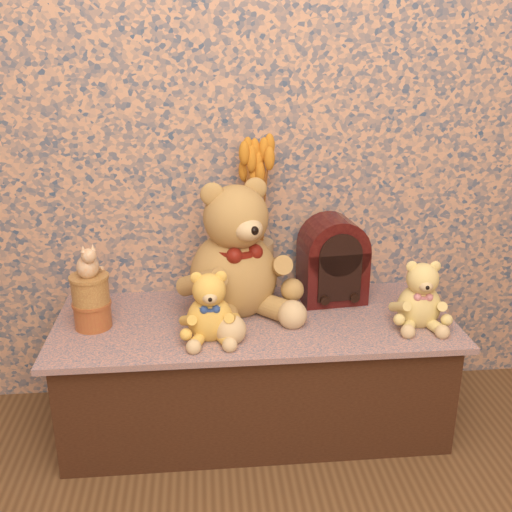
% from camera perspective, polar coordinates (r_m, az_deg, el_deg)
% --- Properties ---
extents(display_shelf, '(1.31, 0.54, 0.41)m').
position_cam_1_polar(display_shelf, '(2.06, -0.13, -11.14)').
color(display_shelf, '#395275').
rests_on(display_shelf, ground).
extents(teddy_large, '(0.54, 0.58, 0.49)m').
position_cam_1_polar(teddy_large, '(1.94, -2.22, 1.36)').
color(teddy_large, '#AD8643').
rests_on(teddy_large, display_shelf).
extents(teddy_medium, '(0.19, 0.23, 0.24)m').
position_cam_1_polar(teddy_medium, '(1.81, -4.54, -4.45)').
color(teddy_medium, gold).
rests_on(teddy_medium, display_shelf).
extents(teddy_small, '(0.21, 0.24, 0.24)m').
position_cam_1_polar(teddy_small, '(1.96, 15.66, -3.21)').
color(teddy_small, '#E0BF6A').
rests_on(teddy_small, display_shelf).
extents(cathedral_radio, '(0.24, 0.18, 0.31)m').
position_cam_1_polar(cathedral_radio, '(2.07, 7.44, -0.28)').
color(cathedral_radio, '#36090B').
rests_on(cathedral_radio, display_shelf).
extents(ceramic_vase, '(0.16, 0.16, 0.22)m').
position_cam_1_polar(ceramic_vase, '(2.06, -0.14, -1.47)').
color(ceramic_vase, tan).
rests_on(ceramic_vase, display_shelf).
extents(dried_stalks, '(0.28, 0.28, 0.46)m').
position_cam_1_polar(dried_stalks, '(1.96, -0.15, 7.80)').
color(dried_stalks, orange).
rests_on(dried_stalks, ceramic_vase).
extents(biscuit_tin_lower, '(0.14, 0.14, 0.08)m').
position_cam_1_polar(biscuit_tin_lower, '(1.97, -15.54, -5.51)').
color(biscuit_tin_lower, '#B57D35').
rests_on(biscuit_tin_lower, display_shelf).
extents(biscuit_tin_upper, '(0.15, 0.15, 0.09)m').
position_cam_1_polar(biscuit_tin_upper, '(1.93, -15.78, -3.16)').
color(biscuit_tin_upper, '#D7B85E').
rests_on(biscuit_tin_upper, biscuit_tin_lower).
extents(cat_figurine, '(0.11, 0.12, 0.11)m').
position_cam_1_polar(cat_figurine, '(1.89, -16.07, -0.32)').
color(cat_figurine, silver).
rests_on(cat_figurine, biscuit_tin_upper).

